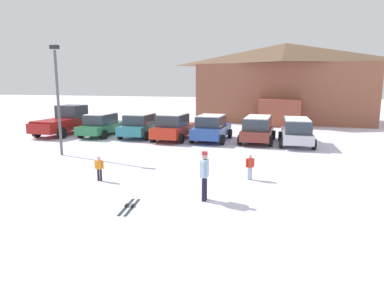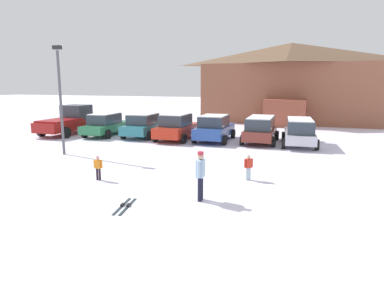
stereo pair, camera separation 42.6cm
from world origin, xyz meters
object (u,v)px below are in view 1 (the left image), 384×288
at_px(parked_maroon_van, 258,128).
at_px(pair_of_skis, 129,207).
at_px(skier_child_in_red_jacket, 250,165).
at_px(lamp_post, 58,95).
at_px(skier_adult_in_blue_parka, 205,173).
at_px(parked_green_coupe, 102,124).
at_px(skier_child_in_orange_jacket, 99,167).
at_px(pickup_truck, 65,121).
at_px(parked_silver_wagon, 296,131).
at_px(parked_blue_hatchback, 212,128).
at_px(ski_lodge, 284,82).
at_px(parked_teal_hatchback, 141,125).
at_px(parked_red_sedan, 174,127).

xyz_separation_m(parked_maroon_van, pair_of_skis, (-2.82, -13.15, -0.89)).
distance_m(parked_maroon_van, skier_child_in_red_jacket, 8.98).
xyz_separation_m(skier_child_in_red_jacket, lamp_post, (-10.37, 2.01, 2.65)).
bearing_deg(skier_adult_in_blue_parka, parked_green_coupe, 132.40).
distance_m(skier_child_in_orange_jacket, pair_of_skis, 3.47).
relative_size(skier_adult_in_blue_parka, pair_of_skis, 1.08).
bearing_deg(pickup_truck, skier_child_in_orange_jacket, -48.97).
xyz_separation_m(parked_maroon_van, lamp_post, (-9.87, -6.95, 2.33)).
relative_size(pickup_truck, skier_child_in_red_jacket, 5.15).
xyz_separation_m(parked_maroon_van, parked_silver_wagon, (2.43, -0.33, -0.01)).
relative_size(parked_maroon_van, skier_child_in_orange_jacket, 4.37).
bearing_deg(parked_green_coupe, parked_silver_wagon, -0.37).
bearing_deg(parked_green_coupe, lamp_post, -77.98).
relative_size(skier_child_in_red_jacket, pair_of_skis, 0.68).
distance_m(parked_blue_hatchback, lamp_post, 9.87).
relative_size(skier_child_in_red_jacket, lamp_post, 0.18).
bearing_deg(ski_lodge, lamp_post, -118.76).
bearing_deg(parked_green_coupe, skier_adult_in_blue_parka, -47.60).
xyz_separation_m(parked_blue_hatchback, skier_child_in_red_jacket, (3.53, -8.71, -0.28)).
xyz_separation_m(skier_child_in_orange_jacket, lamp_post, (-4.58, 3.81, 2.68)).
distance_m(parked_silver_wagon, skier_child_in_orange_jacket, 12.98).
xyz_separation_m(parked_maroon_van, pickup_truck, (-14.33, -0.38, 0.08)).
height_order(pickup_truck, skier_child_in_orange_jacket, pickup_truck).
bearing_deg(pickup_truck, parked_maroon_van, 1.50).
relative_size(skier_child_in_orange_jacket, pair_of_skis, 0.64).
distance_m(parked_teal_hatchback, parked_blue_hatchback, 5.26).
bearing_deg(parked_red_sedan, skier_child_in_red_jacket, -53.94).
height_order(parked_green_coupe, parked_blue_hatchback, parked_blue_hatchback).
bearing_deg(pickup_truck, skier_child_in_red_jacket, -30.07).
height_order(parked_red_sedan, parked_blue_hatchback, parked_red_sedan).
distance_m(pickup_truck, skier_child_in_red_jacket, 17.14).
bearing_deg(pair_of_skis, parked_red_sedan, 102.52).
relative_size(parked_silver_wagon, pair_of_skis, 2.91).
height_order(parked_teal_hatchback, skier_child_in_orange_jacket, parked_teal_hatchback).
bearing_deg(skier_child_in_orange_jacket, ski_lodge, 74.70).
height_order(parked_green_coupe, pair_of_skis, parked_green_coupe).
bearing_deg(pair_of_skis, parked_maroon_van, 77.88).
distance_m(parked_green_coupe, skier_child_in_red_jacket, 14.67).
bearing_deg(parked_maroon_van, parked_red_sedan, -174.26).
relative_size(parked_green_coupe, parked_red_sedan, 1.09).
xyz_separation_m(parked_blue_hatchback, skier_adult_in_blue_parka, (2.34, -11.62, 0.07)).
relative_size(pickup_truck, lamp_post, 0.93).
distance_m(parked_maroon_van, skier_child_in_orange_jacket, 12.00).
distance_m(parked_green_coupe, parked_blue_hatchback, 8.27).
distance_m(ski_lodge, parked_teal_hatchback, 16.88).
xyz_separation_m(parked_red_sedan, parked_blue_hatchback, (2.58, 0.32, -0.02)).
bearing_deg(parked_maroon_van, parked_teal_hatchback, -179.64).
xyz_separation_m(ski_lodge, skier_child_in_orange_jacket, (-6.63, -24.24, -3.33)).
bearing_deg(ski_lodge, parked_teal_hatchback, -125.46).
distance_m(parked_maroon_van, parked_silver_wagon, 2.45).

